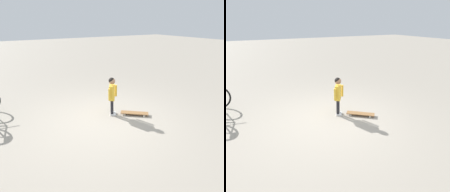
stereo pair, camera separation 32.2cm
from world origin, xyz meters
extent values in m
plane|color=#9E9384|center=(0.00, 0.00, 0.00)|extent=(50.00, 50.00, 0.00)
cylinder|color=black|center=(-0.26, 0.43, 0.24)|extent=(0.08, 0.08, 0.42)
cube|color=white|center=(-0.24, 0.45, 0.03)|extent=(0.15, 0.17, 0.05)
cylinder|color=black|center=(-0.16, 0.37, 0.24)|extent=(0.08, 0.08, 0.42)
cube|color=white|center=(-0.15, 0.39, 0.03)|extent=(0.15, 0.17, 0.05)
cube|color=gold|center=(-0.21, 0.40, 0.65)|extent=(0.28, 0.25, 0.40)
cylinder|color=gold|center=(-0.28, 0.57, 0.65)|extent=(0.06, 0.06, 0.32)
cylinder|color=gold|center=(-0.11, 0.26, 0.65)|extent=(0.06, 0.06, 0.32)
sphere|color=#9E7051|center=(-0.21, 0.40, 0.96)|extent=(0.17, 0.17, 0.17)
sphere|color=black|center=(-0.21, 0.39, 0.98)|extent=(0.16, 0.16, 0.16)
cube|color=olive|center=(0.14, 0.91, 0.07)|extent=(0.63, 0.70, 0.02)
cube|color=#B7B7BC|center=(0.30, 1.12, 0.05)|extent=(0.10, 0.09, 0.02)
cube|color=#B7B7BC|center=(-0.03, 0.71, 0.05)|extent=(0.10, 0.09, 0.02)
cylinder|color=beige|center=(0.25, 1.17, 0.03)|extent=(0.06, 0.06, 0.06)
cylinder|color=beige|center=(0.36, 1.07, 0.03)|extent=(0.06, 0.06, 0.06)
cylinder|color=beige|center=(-0.09, 0.76, 0.03)|extent=(0.06, 0.06, 0.06)
cylinder|color=beige|center=(0.03, 0.66, 0.03)|extent=(0.06, 0.06, 0.06)
camera|label=1|loc=(4.05, -2.16, 2.45)|focal=31.81mm
camera|label=2|loc=(4.21, -1.87, 2.45)|focal=31.81mm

